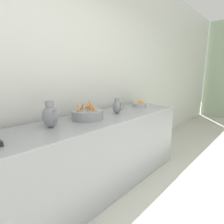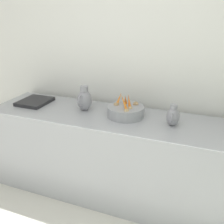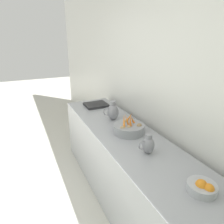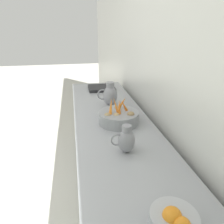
{
  "view_description": "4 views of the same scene",
  "coord_description": "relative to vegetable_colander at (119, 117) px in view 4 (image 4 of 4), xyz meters",
  "views": [
    {
      "loc": [
        -0.03,
        -1.3,
        1.38
      ],
      "look_at": [
        -1.37,
        0.15,
        0.96
      ],
      "focal_mm": 28.5,
      "sensor_mm": 36.0,
      "label": 1
    },
    {
      "loc": [
        0.63,
        0.63,
        1.84
      ],
      "look_at": [
        -1.31,
        -0.12,
        1.01
      ],
      "focal_mm": 41.24,
      "sensor_mm": 36.0,
      "label": 2
    },
    {
      "loc": [
        -0.48,
        1.78,
        1.94
      ],
      "look_at": [
        -1.42,
        -0.26,
        1.1
      ],
      "focal_mm": 33.18,
      "sensor_mm": 36.0,
      "label": 3
    },
    {
      "loc": [
        -1.18,
        1.55,
        1.69
      ],
      "look_at": [
        -1.47,
        -0.01,
        1.02
      ],
      "focal_mm": 33.45,
      "sensor_mm": 36.0,
      "label": 4
    }
  ],
  "objects": [
    {
      "name": "tile_wall_left",
      "position": [
        -0.41,
        0.5,
        0.56
      ],
      "size": [
        0.1,
        9.51,
        3.0
      ],
      "primitive_type": "cube",
      "color": "silver",
      "rests_on": "ground_plane"
    },
    {
      "name": "prep_counter",
      "position": [
        0.04,
        0.0,
        -0.5
      ],
      "size": [
        0.68,
        2.76,
        0.89
      ],
      "primitive_type": "cube",
      "color": "#9EA0A5",
      "rests_on": "ground_plane"
    },
    {
      "name": "vegetable_colander",
      "position": [
        0.0,
        0.0,
        0.0
      ],
      "size": [
        0.35,
        0.35,
        0.23
      ],
      "color": "gray",
      "rests_on": "prep_counter"
    },
    {
      "name": "orange_bowl",
      "position": [
        -0.01,
        1.05,
        -0.02
      ],
      "size": [
        0.21,
        0.21,
        0.1
      ],
      "color": "#ADAFB5",
      "rests_on": "prep_counter"
    },
    {
      "name": "metal_pitcher_tall",
      "position": [
        -0.0,
        -0.44,
        0.06
      ],
      "size": [
        0.21,
        0.15,
        0.25
      ],
      "color": "gray",
      "rests_on": "prep_counter"
    },
    {
      "name": "metal_pitcher_short",
      "position": [
        0.05,
        0.45,
        0.03
      ],
      "size": [
        0.17,
        0.12,
        0.2
      ],
      "color": "gray",
      "rests_on": "prep_counter"
    },
    {
      "name": "counter_sink_basin",
      "position": [
        0.01,
        -1.04,
        -0.04
      ],
      "size": [
        0.34,
        0.3,
        0.04
      ],
      "primitive_type": "cube",
      "color": "#232326",
      "rests_on": "prep_counter"
    }
  ]
}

